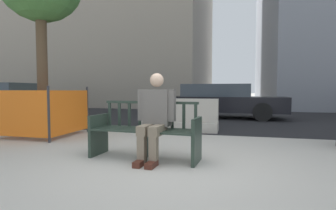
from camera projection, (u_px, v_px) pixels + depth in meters
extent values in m
plane|color=#B7B2A8|center=(169.00, 166.00, 3.66)|extent=(200.00, 200.00, 0.00)
cube|color=black|center=(214.00, 113.00, 12.09)|extent=(120.00, 12.00, 0.01)
cube|color=#28382D|center=(98.00, 135.00, 4.29)|extent=(0.09, 0.52, 0.66)
cube|color=#28382D|center=(197.00, 141.00, 3.78)|extent=(0.09, 0.52, 0.66)
cube|color=#28382D|center=(144.00, 144.00, 4.04)|extent=(0.06, 0.33, 0.45)
cube|color=#28382D|center=(138.00, 132.00, 3.81)|extent=(1.60, 0.19, 0.02)
cube|color=#28382D|center=(141.00, 131.00, 3.92)|extent=(1.60, 0.19, 0.02)
cube|color=#28382D|center=(144.00, 130.00, 4.03)|extent=(1.60, 0.19, 0.02)
cube|color=#28382D|center=(147.00, 129.00, 4.14)|extent=(1.60, 0.19, 0.02)
cube|color=#28382D|center=(150.00, 128.00, 4.25)|extent=(1.60, 0.19, 0.02)
cube|color=#28382D|center=(150.00, 102.00, 4.23)|extent=(1.60, 0.16, 0.04)
cube|color=#28382D|center=(110.00, 114.00, 4.48)|extent=(0.05, 0.03, 0.38)
cube|color=#28382D|center=(119.00, 114.00, 4.42)|extent=(0.05, 0.03, 0.38)
cube|color=#28382D|center=(129.00, 115.00, 4.36)|extent=(0.05, 0.03, 0.38)
cube|color=#28382D|center=(140.00, 115.00, 4.30)|extent=(0.05, 0.03, 0.38)
cube|color=#28382D|center=(150.00, 115.00, 4.25)|extent=(0.05, 0.03, 0.38)
cube|color=#28382D|center=(161.00, 116.00, 4.19)|extent=(0.05, 0.03, 0.38)
cube|color=#28382D|center=(172.00, 116.00, 4.13)|extent=(0.05, 0.03, 0.38)
cube|color=#28382D|center=(184.00, 116.00, 4.07)|extent=(0.05, 0.03, 0.38)
cube|color=#28382D|center=(196.00, 117.00, 4.01)|extent=(0.05, 0.03, 0.38)
cube|color=#28382D|center=(97.00, 116.00, 4.26)|extent=(0.08, 0.46, 0.03)
cube|color=#28382D|center=(197.00, 119.00, 3.74)|extent=(0.08, 0.46, 0.03)
cube|color=#66605B|center=(157.00, 108.00, 4.02)|extent=(0.42, 0.27, 0.56)
sphere|color=beige|center=(157.00, 80.00, 3.98)|extent=(0.21, 0.21, 0.21)
cube|color=#7F705B|center=(146.00, 129.00, 3.85)|extent=(0.17, 0.45, 0.14)
cube|color=#7F705B|center=(158.00, 130.00, 3.80)|extent=(0.17, 0.45, 0.14)
cube|color=#7F705B|center=(142.00, 149.00, 3.71)|extent=(0.12, 0.12, 0.45)
cube|color=#7F705B|center=(154.00, 150.00, 3.65)|extent=(0.12, 0.12, 0.45)
cube|color=#4C2319|center=(140.00, 163.00, 3.64)|extent=(0.13, 0.27, 0.08)
cube|color=#4C2319|center=(152.00, 164.00, 3.59)|extent=(0.13, 0.27, 0.08)
cube|color=#66605B|center=(142.00, 105.00, 4.06)|extent=(0.10, 0.13, 0.48)
cube|color=#66605B|center=(172.00, 105.00, 3.91)|extent=(0.10, 0.13, 0.48)
cube|color=#ADA89E|center=(180.00, 126.00, 6.89)|extent=(2.00, 0.69, 0.24)
cube|color=#ADA89E|center=(180.00, 110.00, 6.87)|extent=(2.00, 0.31, 0.60)
cylinder|color=brown|center=(42.00, 71.00, 6.07)|extent=(0.24, 0.24, 3.02)
cylinder|color=#2D2D33|center=(49.00, 114.00, 5.25)|extent=(0.05, 0.05, 1.15)
cylinder|color=#2D2D33|center=(39.00, 108.00, 6.99)|extent=(0.05, 0.05, 1.15)
cylinder|color=#2D2D33|center=(87.00, 109.00, 6.64)|extent=(0.05, 0.05, 1.15)
cube|color=orange|center=(19.00, 114.00, 5.43)|extent=(1.43, 0.03, 0.96)
cube|color=orange|center=(63.00, 109.00, 6.82)|extent=(1.43, 0.03, 0.96)
cube|color=orange|center=(18.00, 110.00, 6.29)|extent=(0.03, 1.43, 0.96)
cube|color=orange|center=(70.00, 112.00, 5.95)|extent=(0.03, 1.43, 0.96)
cube|color=#DBC64C|center=(4.00, 102.00, 11.62)|extent=(4.32, 2.02, 0.56)
cube|color=#38424C|center=(7.00, 89.00, 11.54)|extent=(2.03, 1.72, 0.56)
cylinder|color=black|center=(11.00, 109.00, 10.41)|extent=(0.65, 0.24, 0.64)
cylinder|color=black|center=(44.00, 106.00, 12.12)|extent=(0.65, 0.24, 0.64)
cube|color=black|center=(222.00, 104.00, 10.10)|extent=(4.78, 1.99, 0.56)
cube|color=#38424C|center=(217.00, 90.00, 10.12)|extent=(2.60, 1.66, 0.47)
cylinder|color=black|center=(260.00, 109.00, 10.46)|extent=(0.65, 0.25, 0.64)
cylinder|color=black|center=(262.00, 112.00, 8.90)|extent=(0.65, 0.25, 0.64)
cylinder|color=black|center=(189.00, 107.00, 11.32)|extent=(0.65, 0.25, 0.64)
cylinder|color=black|center=(180.00, 110.00, 9.76)|extent=(0.65, 0.25, 0.64)
cube|color=gray|center=(106.00, 6.00, 22.01)|extent=(16.76, 13.05, 16.30)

